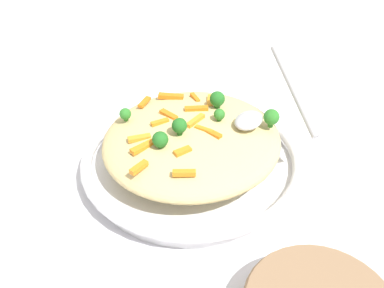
# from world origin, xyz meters

# --- Properties ---
(ground_plane) EXTENTS (2.40, 2.40, 0.00)m
(ground_plane) POSITION_xyz_m (0.00, 0.00, 0.00)
(ground_plane) COLOR silver
(serving_bowl) EXTENTS (0.37, 0.37, 0.04)m
(serving_bowl) POSITION_xyz_m (0.00, 0.00, 0.02)
(serving_bowl) COLOR silver
(serving_bowl) RESTS_ON ground_plane
(pasta_mound) EXTENTS (0.30, 0.28, 0.06)m
(pasta_mound) POSITION_xyz_m (0.00, 0.00, 0.07)
(pasta_mound) COLOR #D1BA7A
(pasta_mound) RESTS_ON serving_bowl
(carrot_piece_0) EXTENTS (0.01, 0.03, 0.01)m
(carrot_piece_0) POSITION_xyz_m (-0.00, -0.04, 0.10)
(carrot_piece_0) COLOR orange
(carrot_piece_0) RESTS_ON pasta_mound
(carrot_piece_1) EXTENTS (0.03, 0.03, 0.01)m
(carrot_piece_1) POSITION_xyz_m (-0.10, -0.06, 0.09)
(carrot_piece_1) COLOR orange
(carrot_piece_1) RESTS_ON pasta_mound
(carrot_piece_2) EXTENTS (0.03, 0.01, 0.01)m
(carrot_piece_2) POSITION_xyz_m (-0.12, 0.00, 0.09)
(carrot_piece_2) COLOR orange
(carrot_piece_2) RESTS_ON pasta_mound
(carrot_piece_3) EXTENTS (0.04, 0.01, 0.01)m
(carrot_piece_3) POSITION_xyz_m (0.01, 0.00, 0.10)
(carrot_piece_3) COLOR orange
(carrot_piece_3) RESTS_ON pasta_mound
(carrot_piece_4) EXTENTS (0.04, 0.03, 0.01)m
(carrot_piece_4) POSITION_xyz_m (0.08, 0.02, 0.09)
(carrot_piece_4) COLOR orange
(carrot_piece_4) RESTS_ON pasta_mound
(carrot_piece_5) EXTENTS (0.02, 0.03, 0.01)m
(carrot_piece_5) POSITION_xyz_m (0.07, 0.05, 0.09)
(carrot_piece_5) COLOR orange
(carrot_piece_5) RESTS_ON pasta_mound
(carrot_piece_6) EXTENTS (0.03, 0.02, 0.01)m
(carrot_piece_6) POSITION_xyz_m (0.01, 0.11, 0.09)
(carrot_piece_6) COLOR orange
(carrot_piece_6) RESTS_ON pasta_mound
(carrot_piece_7) EXTENTS (0.03, 0.04, 0.01)m
(carrot_piece_7) POSITION_xyz_m (0.05, 0.09, 0.09)
(carrot_piece_7) COLOR orange
(carrot_piece_7) RESTS_ON pasta_mound
(carrot_piece_8) EXTENTS (0.03, 0.04, 0.01)m
(carrot_piece_8) POSITION_xyz_m (0.04, 0.02, 0.10)
(carrot_piece_8) COLOR orange
(carrot_piece_8) RESTS_ON pasta_mound
(carrot_piece_9) EXTENTS (0.04, 0.02, 0.01)m
(carrot_piece_9) POSITION_xyz_m (-0.09, 0.03, 0.09)
(carrot_piece_9) COLOR orange
(carrot_piece_9) RESTS_ON pasta_mound
(carrot_piece_10) EXTENTS (0.01, 0.04, 0.01)m
(carrot_piece_10) POSITION_xyz_m (-0.00, 0.05, 0.10)
(carrot_piece_10) COLOR orange
(carrot_piece_10) RESTS_ON pasta_mound
(carrot_piece_11) EXTENTS (0.03, 0.03, 0.01)m
(carrot_piece_11) POSITION_xyz_m (-0.07, 0.05, 0.09)
(carrot_piece_11) COLOR orange
(carrot_piece_11) RESTS_ON pasta_mound
(carrot_piece_12) EXTENTS (0.03, 0.02, 0.01)m
(carrot_piece_12) POSITION_xyz_m (-0.06, -0.03, 0.09)
(carrot_piece_12) COLOR orange
(carrot_piece_12) RESTS_ON pasta_mound
(carrot_piece_13) EXTENTS (0.01, 0.03, 0.01)m
(carrot_piece_13) POSITION_xyz_m (0.00, -0.02, 0.10)
(carrot_piece_13) COLOR orange
(carrot_piece_13) RESTS_ON pasta_mound
(carrot_piece_14) EXTENTS (0.03, 0.02, 0.01)m
(carrot_piece_14) POSITION_xyz_m (-0.03, 0.04, 0.10)
(carrot_piece_14) COLOR orange
(carrot_piece_14) RESTS_ON pasta_mound
(broccoli_floret_0) EXTENTS (0.03, 0.03, 0.03)m
(broccoli_floret_0) POSITION_xyz_m (0.07, -0.00, 0.11)
(broccoli_floret_0) COLOR #205B1C
(broccoli_floret_0) RESTS_ON pasta_mound
(broccoli_floret_1) EXTENTS (0.02, 0.02, 0.02)m
(broccoli_floret_1) POSITION_xyz_m (0.04, -0.03, 0.11)
(broccoli_floret_1) COLOR #296820
(broccoli_floret_1) RESTS_ON pasta_mound
(broccoli_floret_2) EXTENTS (0.02, 0.02, 0.02)m
(broccoli_floret_2) POSITION_xyz_m (-0.05, 0.10, 0.10)
(broccoli_floret_2) COLOR #296820
(broccoli_floret_2) RESTS_ON pasta_mound
(broccoli_floret_3) EXTENTS (0.02, 0.02, 0.03)m
(broccoli_floret_3) POSITION_xyz_m (-0.07, 0.01, 0.11)
(broccoli_floret_3) COLOR #205B1C
(broccoli_floret_3) RESTS_ON pasta_mound
(broccoli_floret_4) EXTENTS (0.03, 0.03, 0.03)m
(broccoli_floret_4) POSITION_xyz_m (0.08, -0.10, 0.11)
(broccoli_floret_4) COLOR #296820
(broccoli_floret_4) RESTS_ON pasta_mound
(broccoli_floret_5) EXTENTS (0.02, 0.02, 0.03)m
(broccoli_floret_5) POSITION_xyz_m (-0.03, 0.00, 0.11)
(broccoli_floret_5) COLOR #205B1C
(broccoli_floret_5) RESTS_ON pasta_mound
(serving_spoon) EXTENTS (0.14, 0.14, 0.09)m
(serving_spoon) POSITION_xyz_m (0.08, -0.09, 0.12)
(serving_spoon) COLOR #B7B7BC
(serving_spoon) RESTS_ON pasta_mound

